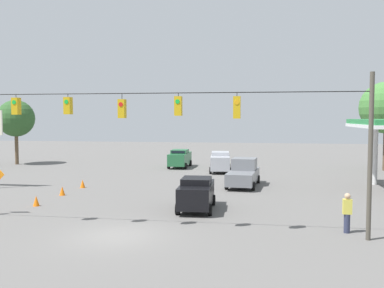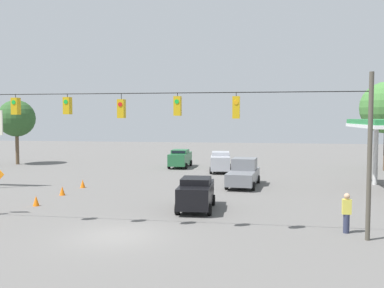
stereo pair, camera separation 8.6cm
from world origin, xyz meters
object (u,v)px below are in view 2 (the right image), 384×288
object	(u,v)px
sedan_silver_oncoming_deep	(221,161)
sedan_black_crossing_near	(196,193)
traffic_cone_nearest	(36,201)
tree_horizon_left	(16,119)
sedan_green_withflow_deep	(180,158)
pickup_truck_grey_oncoming_far	(244,173)
pedestrian	(347,213)
traffic_cone_third	(83,184)
traffic_cone_second	(62,191)
overhead_signal_span	(124,131)

from	to	relation	value
sedan_silver_oncoming_deep	sedan_black_crossing_near	world-z (taller)	sedan_silver_oncoming_deep
traffic_cone_nearest	tree_horizon_left	size ratio (longest dim) A/B	0.09
sedan_green_withflow_deep	pickup_truck_grey_oncoming_far	world-z (taller)	pickup_truck_grey_oncoming_far
pedestrian	tree_horizon_left	distance (m)	39.41
tree_horizon_left	traffic_cone_nearest	bearing A→B (deg)	123.54
sedan_black_crossing_near	tree_horizon_left	xyz separation A→B (m)	(23.38, -20.23, 4.18)
pickup_truck_grey_oncoming_far	pedestrian	distance (m)	13.78
pickup_truck_grey_oncoming_far	traffic_cone_third	distance (m)	12.30
sedan_green_withflow_deep	traffic_cone_nearest	bearing A→B (deg)	76.47
sedan_black_crossing_near	traffic_cone_second	distance (m)	10.19
sedan_black_crossing_near	pickup_truck_grey_oncoming_far	size ratio (longest dim) A/B	0.75
traffic_cone_second	tree_horizon_left	xyz separation A→B (m)	(13.68, -17.17, 4.84)
sedan_green_withflow_deep	traffic_cone_third	size ratio (longest dim) A/B	7.31
traffic_cone_third	tree_horizon_left	xyz separation A→B (m)	(13.79, -14.00, 4.84)
sedan_silver_oncoming_deep	traffic_cone_third	distance (m)	14.41
sedan_silver_oncoming_deep	sedan_green_withflow_deep	bearing A→B (deg)	-34.23
sedan_silver_oncoming_deep	traffic_cone_third	size ratio (longest dim) A/B	7.57
traffic_cone_nearest	sedan_green_withflow_deep	bearing A→B (deg)	-103.53
sedan_black_crossing_near	traffic_cone_nearest	world-z (taller)	sedan_black_crossing_near
traffic_cone_nearest	tree_horizon_left	bearing A→B (deg)	-56.46
sedan_silver_oncoming_deep	pedestrian	world-z (taller)	sedan_silver_oncoming_deep
sedan_silver_oncoming_deep	traffic_cone_second	size ratio (longest dim) A/B	7.57
pickup_truck_grey_oncoming_far	traffic_cone_nearest	bearing A→B (deg)	38.06
overhead_signal_span	sedan_green_withflow_deep	distance (m)	25.40
sedan_black_crossing_near	traffic_cone_second	bearing A→B (deg)	-17.51
sedan_black_crossing_near	overhead_signal_span	bearing A→B (deg)	61.06
traffic_cone_third	tree_horizon_left	bearing A→B (deg)	-45.44
overhead_signal_span	pedestrian	xyz separation A→B (m)	(-10.26, -1.06, -3.77)
sedan_green_withflow_deep	pickup_truck_grey_oncoming_far	distance (m)	13.26
sedan_silver_oncoming_deep	tree_horizon_left	xyz separation A→B (m)	(23.25, -3.16, 4.13)
sedan_silver_oncoming_deep	traffic_cone_second	distance (m)	16.98
traffic_cone_nearest	traffic_cone_second	size ratio (longest dim) A/B	1.00
sedan_black_crossing_near	pickup_truck_grey_oncoming_far	bearing A→B (deg)	-104.92
sedan_green_withflow_deep	tree_horizon_left	bearing A→B (deg)	-0.15
sedan_green_withflow_deep	traffic_cone_third	world-z (taller)	sedan_green_withflow_deep
traffic_cone_second	overhead_signal_span	bearing A→B (deg)	131.47
pedestrian	tree_horizon_left	size ratio (longest dim) A/B	0.26
traffic_cone_nearest	traffic_cone_third	size ratio (longest dim) A/B	1.00
sedan_black_crossing_near	traffic_cone_second	size ratio (longest dim) A/B	6.81
overhead_signal_span	sedan_black_crossing_near	xyz separation A→B (m)	(-2.69, -4.87, -3.74)
pickup_truck_grey_oncoming_far	traffic_cone_third	xyz separation A→B (m)	(11.97, 2.73, -0.67)
traffic_cone_nearest	pedestrian	world-z (taller)	pedestrian
traffic_cone_second	traffic_cone_third	xyz separation A→B (m)	(-0.11, -3.17, 0.00)
overhead_signal_span	traffic_cone_second	distance (m)	11.46
sedan_silver_oncoming_deep	traffic_cone_third	bearing A→B (deg)	48.90
overhead_signal_span	tree_horizon_left	bearing A→B (deg)	-50.50
traffic_cone_second	tree_horizon_left	distance (m)	22.48
traffic_cone_third	overhead_signal_span	bearing A→B (deg)	121.86
overhead_signal_span	tree_horizon_left	xyz separation A→B (m)	(20.68, -25.09, 0.44)
sedan_green_withflow_deep	pedestrian	xyz separation A→B (m)	(-12.26, 23.99, -0.04)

